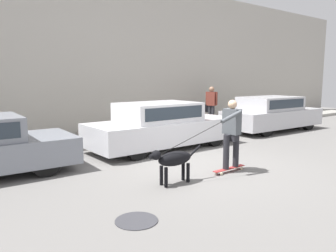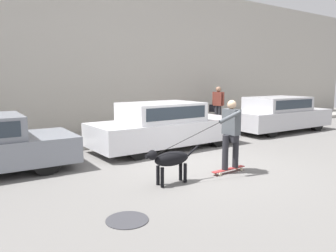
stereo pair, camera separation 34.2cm
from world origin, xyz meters
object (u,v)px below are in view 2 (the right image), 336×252
parked_car_1 (165,126)px  pedestrian_with_bag (218,104)px  dog (170,160)px  parked_car_2 (279,115)px  skateboarder (231,132)px  fire_hydrant (209,126)px

parked_car_1 → pedestrian_with_bag: bearing=26.4°
parked_car_1 → dog: bearing=-123.1°
parked_car_2 → dog: (-7.23, -2.85, -0.17)m
parked_car_1 → skateboarder: size_ratio=1.91×
parked_car_2 → pedestrian_with_bag: 2.49m
parked_car_2 → skateboarder: size_ratio=1.82×
parked_car_2 → fire_hydrant: parked_car_2 is taller
skateboarder → pedestrian_with_bag: (4.35, 5.01, 0.11)m
parked_car_1 → parked_car_2: size_ratio=1.05×
parked_car_1 → fire_hydrant: bearing=17.9°
parked_car_2 → skateboarder: skateboarder is taller
parked_car_1 → pedestrian_with_bag: size_ratio=2.89×
parked_car_2 → pedestrian_with_bag: pedestrian_with_bag is taller
fire_hydrant → parked_car_2: bearing=-16.0°
skateboarder → pedestrian_with_bag: 6.64m
pedestrian_with_bag → fire_hydrant: (-1.58, -1.24, -0.68)m
dog → skateboarder: skateboarder is taller
fire_hydrant → parked_car_1: bearing=-161.6°
dog → pedestrian_with_bag: size_ratio=0.79×
parked_car_2 → fire_hydrant: size_ratio=6.75×
dog → parked_car_1: bearing=-120.7°
dog → skateboarder: size_ratio=0.52×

